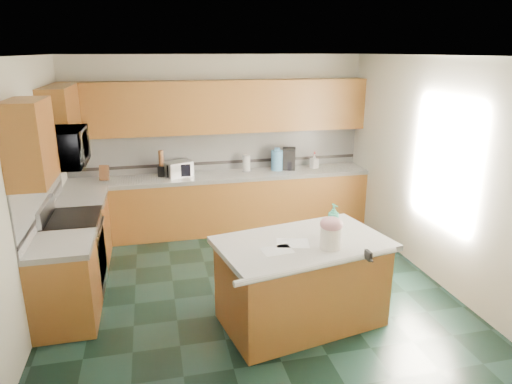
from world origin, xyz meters
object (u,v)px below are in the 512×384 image
object	(u,v)px
island_base	(301,284)
coffee_maker	(289,159)
soap_bottle_island	(333,220)
knife_block	(104,173)
toaster_oven	(178,169)
treat_jar	(331,238)
island_top	(303,244)

from	to	relation	value
island_base	coffee_maker	distance (m)	2.99
island_base	soap_bottle_island	xyz separation A→B (m)	(0.35, 0.07, 0.66)
coffee_maker	knife_block	bearing A→B (deg)	-161.73
toaster_oven	treat_jar	bearing A→B (deg)	-92.34
island_top	coffee_maker	world-z (taller)	coffee_maker
island_top	treat_jar	bearing A→B (deg)	-58.89
soap_bottle_island	knife_block	bearing A→B (deg)	121.81
island_base	toaster_oven	world-z (taller)	toaster_oven
treat_jar	coffee_maker	xyz separation A→B (m)	(0.51, 3.05, 0.06)
soap_bottle_island	coffee_maker	xyz separation A→B (m)	(0.36, 2.75, 0.00)
treat_jar	coffee_maker	bearing A→B (deg)	75.67
island_top	toaster_oven	size ratio (longest dim) A/B	4.34
soap_bottle_island	toaster_oven	distance (m)	3.06
island_base	soap_bottle_island	world-z (taller)	soap_bottle_island
knife_block	island_top	bearing A→B (deg)	-43.63
toaster_oven	island_base	bearing A→B (deg)	-94.29
knife_block	island_base	bearing A→B (deg)	-43.63
knife_block	coffee_maker	size ratio (longest dim) A/B	0.65
island_base	island_top	world-z (taller)	island_top
soap_bottle_island	knife_block	distance (m)	3.68
treat_jar	soap_bottle_island	distance (m)	0.33
treat_jar	soap_bottle_island	bearing A→B (deg)	59.22
island_top	treat_jar	xyz separation A→B (m)	(0.20, -0.22, 0.14)
treat_jar	island_base	bearing A→B (deg)	127.45
island_base	knife_block	size ratio (longest dim) A/B	7.10
soap_bottle_island	treat_jar	bearing A→B (deg)	-126.40
island_top	toaster_oven	distance (m)	2.99
island_base	knife_block	bearing A→B (deg)	116.10
knife_block	toaster_oven	bearing A→B (deg)	9.07
soap_bottle_island	island_base	bearing A→B (deg)	-178.67
knife_block	toaster_oven	size ratio (longest dim) A/B	0.58
island_top	toaster_oven	world-z (taller)	toaster_oven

